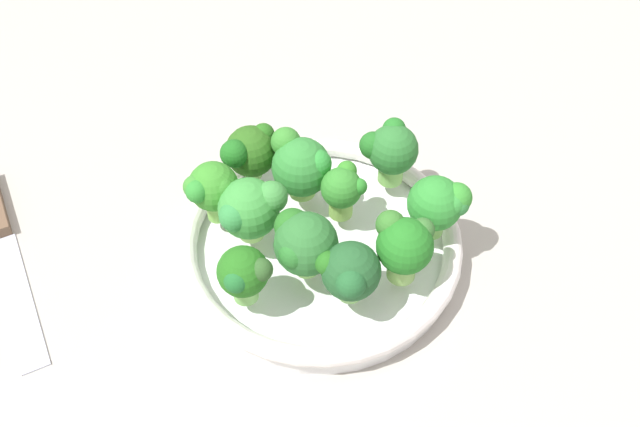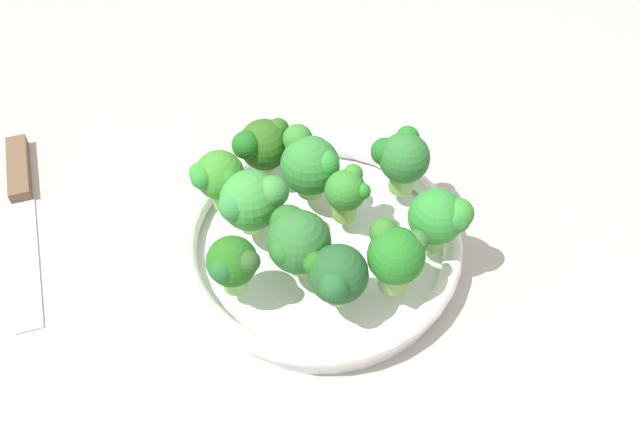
% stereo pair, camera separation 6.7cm
% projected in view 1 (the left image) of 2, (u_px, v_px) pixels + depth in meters
% --- Properties ---
extents(ground_plane, '(1.30, 1.30, 0.03)m').
position_uv_depth(ground_plane, '(306.00, 271.00, 0.72)').
color(ground_plane, '#B2AEA4').
extents(bowl, '(0.28, 0.28, 0.03)m').
position_uv_depth(bowl, '(320.00, 244.00, 0.71)').
color(bowl, white).
rests_on(bowl, ground_plane).
extents(broccoli_floret_0, '(0.06, 0.05, 0.07)m').
position_uv_depth(broccoli_floret_0, '(403.00, 244.00, 0.63)').
color(broccoli_floret_0, '#86B859').
rests_on(broccoli_floret_0, bowl).
extents(broccoli_floret_1, '(0.05, 0.06, 0.07)m').
position_uv_depth(broccoli_floret_1, '(440.00, 204.00, 0.67)').
color(broccoli_floret_1, '#82CA60').
rests_on(broccoli_floret_1, bowl).
extents(broccoli_floret_2, '(0.05, 0.06, 0.07)m').
position_uv_depth(broccoli_floret_2, '(391.00, 150.00, 0.71)').
color(broccoli_floret_2, '#84C25F').
rests_on(broccoli_floret_2, bowl).
extents(broccoli_floret_3, '(0.06, 0.07, 0.07)m').
position_uv_depth(broccoli_floret_3, '(250.00, 209.00, 0.67)').
color(broccoli_floret_3, '#A2D76C').
rests_on(broccoli_floret_3, bowl).
extents(broccoli_floret_4, '(0.07, 0.06, 0.07)m').
position_uv_depth(broccoli_floret_4, '(298.00, 165.00, 0.70)').
color(broccoli_floret_4, '#9DCA64').
rests_on(broccoli_floret_4, bowl).
extents(broccoli_floret_5, '(0.04, 0.05, 0.06)m').
position_uv_depth(broccoli_floret_5, '(343.00, 189.00, 0.69)').
color(broccoli_floret_5, '#86B34C').
rests_on(broccoli_floret_5, bowl).
extents(broccoli_floret_6, '(0.05, 0.05, 0.06)m').
position_uv_depth(broccoli_floret_6, '(244.00, 273.00, 0.62)').
color(broccoli_floret_6, '#86D068').
rests_on(broccoli_floret_6, bowl).
extents(broccoli_floret_7, '(0.06, 0.06, 0.06)m').
position_uv_depth(broccoli_floret_7, '(350.00, 273.00, 0.62)').
color(broccoli_floret_7, '#88C768').
rests_on(broccoli_floret_7, bowl).
extents(broccoli_floret_8, '(0.06, 0.06, 0.06)m').
position_uv_depth(broccoli_floret_8, '(250.00, 151.00, 0.72)').
color(broccoli_floret_8, '#9BD56E').
rests_on(broccoli_floret_8, bowl).
extents(broccoli_floret_9, '(0.05, 0.05, 0.07)m').
position_uv_depth(broccoli_floret_9, '(212.00, 188.00, 0.68)').
color(broccoli_floret_9, '#85CC57').
rests_on(broccoli_floret_9, bowl).
extents(broccoli_floret_10, '(0.06, 0.06, 0.07)m').
position_uv_depth(broccoli_floret_10, '(304.00, 243.00, 0.64)').
color(broccoli_floret_10, '#94D065').
rests_on(broccoli_floret_10, bowl).
extents(knife, '(0.25, 0.13, 0.01)m').
position_uv_depth(knife, '(1.00, 236.00, 0.73)').
color(knife, silver).
rests_on(knife, ground_plane).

